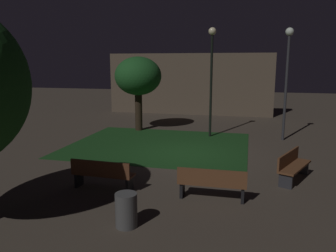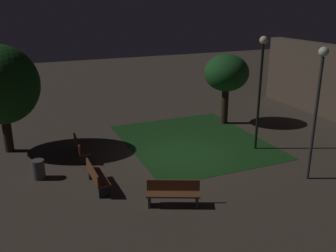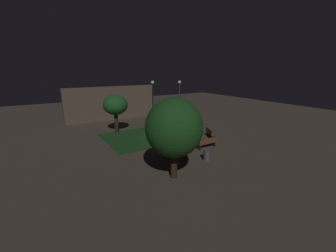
{
  "view_description": "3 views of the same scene",
  "coord_description": "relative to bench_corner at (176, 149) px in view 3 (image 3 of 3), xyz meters",
  "views": [
    {
      "loc": [
        2.42,
        -12.67,
        3.58
      ],
      "look_at": [
        -0.64,
        -0.15,
        1.13
      ],
      "focal_mm": 35.8,
      "sensor_mm": 36.0,
      "label": 1
    },
    {
      "loc": [
        14.13,
        -6.76,
        6.64
      ],
      "look_at": [
        -1.02,
        -0.32,
        1.11
      ],
      "focal_mm": 40.22,
      "sensor_mm": 36.0,
      "label": 2
    },
    {
      "loc": [
        -10.42,
        -17.73,
        6.46
      ],
      "look_at": [
        0.07,
        -0.53,
        1.27
      ],
      "focal_mm": 24.13,
      "sensor_mm": 36.0,
      "label": 3
    }
  ],
  "objects": [
    {
      "name": "lamp_post_near_wall",
      "position": [
        2.16,
        7.74,
        2.98
      ],
      "size": [
        0.36,
        0.36,
        5.19
      ],
      "color": "black",
      "rests_on": "ground"
    },
    {
      "name": "grass_lawn",
      "position": [
        0.17,
        5.51,
        -0.48
      ],
      "size": [
        7.68,
        6.48,
        0.01
      ],
      "primitive_type": "cube",
      "color": "#194219",
      "rests_on": "ground"
    },
    {
      "name": "bench_corner",
      "position": [
        0.0,
        0.0,
        0.0
      ],
      "size": [
        1.82,
        0.55,
        0.88
      ],
      "color": "brown",
      "rests_on": "ground"
    },
    {
      "name": "tree_tall_center",
      "position": [
        -2.03,
        -2.9,
        2.63
      ],
      "size": [
        3.35,
        3.35,
        4.88
      ],
      "color": "#2D2116",
      "rests_on": "ground"
    },
    {
      "name": "ground_plane",
      "position": [
        1.56,
        4.29,
        -0.48
      ],
      "size": [
        60.0,
        60.0,
        0.0
      ],
      "primitive_type": "plane",
      "color": "#473D33"
    },
    {
      "name": "tree_back_right",
      "position": [
        -1.73,
        8.39,
        2.36
      ],
      "size": [
        2.44,
        2.44,
        3.89
      ],
      "color": "#2D2116",
      "rests_on": "ground"
    },
    {
      "name": "building_wall_backdrop",
      "position": [
        -0.17,
        14.8,
        1.62
      ],
      "size": [
        11.41,
        0.8,
        4.2
      ],
      "primitive_type": "cube",
      "color": "brown",
      "rests_on": "ground"
    },
    {
      "name": "bench_by_lamp",
      "position": [
        3.11,
        -0.0,
        0.0
      ],
      "size": [
        1.81,
        0.5,
        0.88
      ],
      "color": "brown",
      "rests_on": "ground"
    },
    {
      "name": "trash_bin",
      "position": [
        1.44,
        -1.9,
        -0.1
      ],
      "size": [
        0.49,
        0.49,
        0.77
      ],
      "primitive_type": "cylinder",
      "color": "#4C4C4C",
      "rests_on": "ground"
    },
    {
      "name": "bench_path_side",
      "position": [
        5.35,
        2.12,
        0.0
      ],
      "size": [
        1.17,
        1.84,
        0.88
      ],
      "color": "brown",
      "rests_on": "ground"
    },
    {
      "name": "lamp_post_path_center",
      "position": [
        5.57,
        7.76,
        2.93
      ],
      "size": [
        0.36,
        0.36,
        5.1
      ],
      "color": "#333338",
      "rests_on": "ground"
    }
  ]
}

